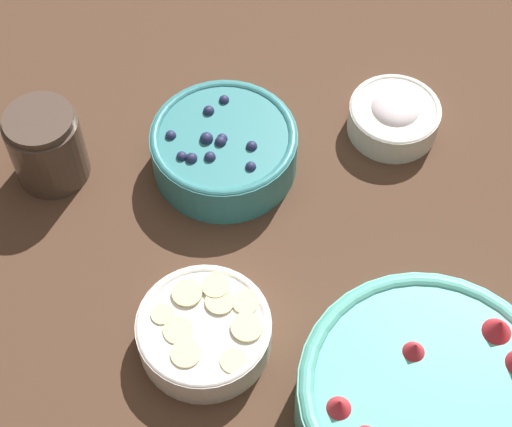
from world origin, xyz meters
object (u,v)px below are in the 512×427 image
bowl_bananas (204,331)px  jar_chocolate (47,148)px  bowl_cream (394,116)px  bowl_strawberries (427,399)px  bowl_blueberries (224,147)px

bowl_bananas → jar_chocolate: bearing=-6.8°
jar_chocolate → bowl_cream: bearing=-127.9°
bowl_strawberries → bowl_blueberries: bowl_strawberries is taller
bowl_cream → jar_chocolate: size_ratio=1.13×
bowl_bananas → bowl_strawberries: bearing=-157.3°
bowl_strawberries → jar_chocolate: jar_chocolate is taller
bowl_blueberries → bowl_bananas: 0.24m
bowl_bananas → jar_chocolate: 0.30m
bowl_blueberries → jar_chocolate: size_ratio=1.74×
bowl_bananas → jar_chocolate: size_ratio=1.42×
bowl_cream → jar_chocolate: bearing=52.1°
bowl_cream → jar_chocolate: (0.26, 0.33, 0.02)m
bowl_strawberries → jar_chocolate: size_ratio=2.56×
bowl_bananas → bowl_cream: bearing=-84.4°
bowl_cream → jar_chocolate: 0.42m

